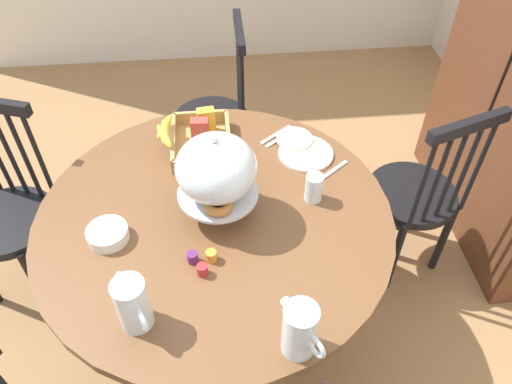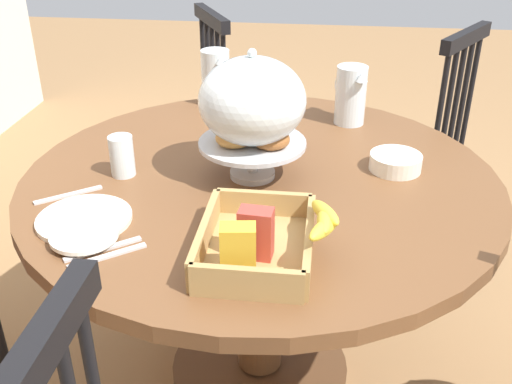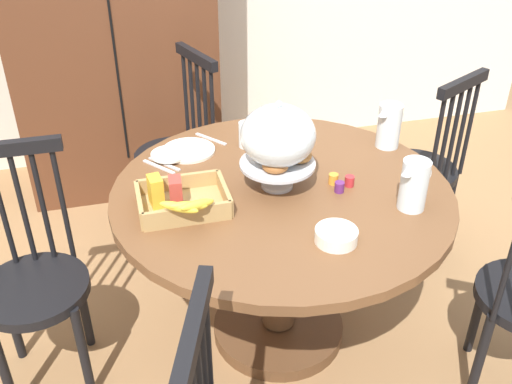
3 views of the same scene
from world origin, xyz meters
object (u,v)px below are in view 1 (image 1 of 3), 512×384
object	(u,v)px
cereal_bowl	(108,234)
drinking_glass	(314,188)
dining_table	(217,249)
orange_juice_pitcher	(133,306)
milk_pitcher	(300,332)
windsor_chair_host_seat	(12,217)
windsor_chair_far_side	(216,120)
cereal_basket	(197,138)
windsor_chair_facing_door	(415,197)
china_plate_small	(294,139)
china_plate_large	(306,153)
pastry_stand_with_dome	(216,171)

from	to	relation	value
cereal_bowl	drinking_glass	size ratio (longest dim) A/B	1.27
dining_table	orange_juice_pitcher	size ratio (longest dim) A/B	6.86
milk_pitcher	cereal_bowl	bearing A→B (deg)	-128.39
windsor_chair_host_seat	drinking_glass	size ratio (longest dim) A/B	8.86
windsor_chair_far_side	windsor_chair_host_seat	world-z (taller)	same
cereal_basket	drinking_glass	world-z (taller)	cereal_basket
windsor_chair_far_side	cereal_bowl	distance (m)	1.13
windsor_chair_facing_door	milk_pitcher	size ratio (longest dim) A/B	5.22
windsor_chair_facing_door	china_plate_small	world-z (taller)	windsor_chair_facing_door
drinking_glass	cereal_basket	bearing A→B (deg)	-129.61
orange_juice_pitcher	dining_table	bearing A→B (deg)	149.26
dining_table	orange_juice_pitcher	bearing A→B (deg)	-30.74
orange_juice_pitcher	china_plate_small	size ratio (longest dim) A/B	1.24
milk_pitcher	cereal_basket	size ratio (longest dim) A/B	0.59
milk_pitcher	china_plate_large	size ratio (longest dim) A/B	0.85
windsor_chair_host_seat	cereal_bowl	xyz separation A→B (m)	(0.41, 0.52, 0.31)
pastry_stand_with_dome	milk_pitcher	distance (m)	0.59
dining_table	milk_pitcher	bearing A→B (deg)	22.22
dining_table	pastry_stand_with_dome	world-z (taller)	pastry_stand_with_dome
orange_juice_pitcher	cereal_bowl	xyz separation A→B (m)	(-0.33, -0.12, -0.06)
orange_juice_pitcher	drinking_glass	bearing A→B (deg)	126.59
windsor_chair_host_seat	china_plate_small	xyz separation A→B (m)	(-0.04, 1.22, 0.30)
windsor_chair_host_seat	dining_table	bearing A→B (deg)	69.12
windsor_chair_facing_door	cereal_bowl	distance (m)	1.34
cereal_basket	orange_juice_pitcher	bearing A→B (deg)	-13.48
milk_pitcher	china_plate_large	bearing A→B (deg)	168.72
windsor_chair_facing_door	china_plate_large	distance (m)	0.59
windsor_chair_facing_door	milk_pitcher	distance (m)	1.12
pastry_stand_with_dome	cereal_bowl	bearing A→B (deg)	-77.33
windsor_chair_far_side	dining_table	bearing A→B (deg)	-1.84
windsor_chair_far_side	windsor_chair_facing_door	bearing A→B (deg)	52.68
cereal_basket	china_plate_small	world-z (taller)	cereal_basket
windsor_chair_host_seat	orange_juice_pitcher	xyz separation A→B (m)	(0.74, 0.64, 0.37)
windsor_chair_far_side	milk_pitcher	size ratio (longest dim) A/B	5.22
pastry_stand_with_dome	china_plate_large	distance (m)	0.49
china_plate_large	drinking_glass	bearing A→B (deg)	-3.70
windsor_chair_host_seat	cereal_bowl	world-z (taller)	windsor_chair_host_seat
windsor_chair_host_seat	cereal_basket	world-z (taller)	windsor_chair_host_seat
pastry_stand_with_dome	cereal_basket	world-z (taller)	pastry_stand_with_dome
windsor_chair_facing_door	cereal_basket	xyz separation A→B (m)	(-0.11, -0.95, 0.33)
windsor_chair_facing_door	cereal_bowl	size ratio (longest dim) A/B	6.96
milk_pitcher	windsor_chair_facing_door	bearing A→B (deg)	139.89
dining_table	china_plate_small	size ratio (longest dim) A/B	8.50
windsor_chair_facing_door	cereal_bowl	bearing A→B (deg)	-74.42
cereal_basket	china_plate_large	bearing A→B (deg)	77.12
cereal_basket	drinking_glass	distance (m)	0.54
milk_pitcher	cereal_bowl	world-z (taller)	milk_pitcher
windsor_chair_facing_door	china_plate_large	size ratio (longest dim) A/B	4.43
windsor_chair_facing_door	cereal_basket	distance (m)	1.01
dining_table	orange_juice_pitcher	xyz separation A→B (m)	(0.40, -0.24, 0.28)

